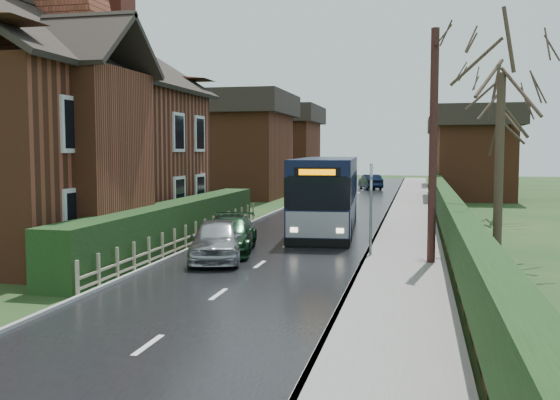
% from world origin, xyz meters
% --- Properties ---
extents(ground, '(140.00, 140.00, 0.00)m').
position_xyz_m(ground, '(0.00, 0.00, 0.00)').
color(ground, '#344A1F').
rests_on(ground, ground).
extents(road, '(6.00, 100.00, 0.02)m').
position_xyz_m(road, '(0.00, 10.00, 0.01)').
color(road, black).
rests_on(road, ground).
extents(pavement, '(2.50, 100.00, 0.14)m').
position_xyz_m(pavement, '(4.25, 10.00, 0.07)').
color(pavement, slate).
rests_on(pavement, ground).
extents(kerb_right, '(0.12, 100.00, 0.14)m').
position_xyz_m(kerb_right, '(3.05, 10.00, 0.07)').
color(kerb_right, gray).
rests_on(kerb_right, ground).
extents(kerb_left, '(0.12, 100.00, 0.10)m').
position_xyz_m(kerb_left, '(-3.05, 10.00, 0.05)').
color(kerb_left, gray).
rests_on(kerb_left, ground).
extents(front_hedge, '(1.20, 16.00, 1.60)m').
position_xyz_m(front_hedge, '(-3.90, 5.00, 0.80)').
color(front_hedge, black).
rests_on(front_hedge, ground).
extents(picket_fence, '(0.10, 16.00, 0.90)m').
position_xyz_m(picket_fence, '(-3.15, 5.00, 0.45)').
color(picket_fence, gray).
rests_on(picket_fence, ground).
extents(right_wall_hedge, '(0.60, 50.00, 1.80)m').
position_xyz_m(right_wall_hedge, '(5.80, 10.00, 1.02)').
color(right_wall_hedge, brown).
rests_on(right_wall_hedge, ground).
extents(brick_house, '(9.30, 14.60, 10.30)m').
position_xyz_m(brick_house, '(-8.73, 4.78, 4.38)').
color(brick_house, brown).
rests_on(brick_house, ground).
extents(bus, '(3.11, 10.44, 3.13)m').
position_xyz_m(bus, '(0.80, 10.60, 1.55)').
color(bus, black).
rests_on(bus, ground).
extents(car_silver, '(2.44, 4.14, 1.32)m').
position_xyz_m(car_silver, '(-1.50, 2.43, 0.66)').
color(car_silver, '#ADAEB2').
rests_on(car_silver, ground).
extents(car_green, '(2.42, 4.44, 1.22)m').
position_xyz_m(car_green, '(-1.60, 4.00, 0.61)').
color(car_green, black).
rests_on(car_green, ground).
extents(car_distant, '(2.53, 4.19, 1.30)m').
position_xyz_m(car_distant, '(0.52, 39.38, 0.65)').
color(car_distant, black).
rests_on(car_distant, ground).
extents(bus_stop_sign, '(0.10, 0.46, 3.05)m').
position_xyz_m(bus_stop_sign, '(3.20, 3.74, 2.01)').
color(bus_stop_sign, slate).
rests_on(bus_stop_sign, ground).
extents(telegraph_pole, '(0.24, 0.91, 7.01)m').
position_xyz_m(telegraph_pole, '(5.06, 2.85, 3.55)').
color(telegraph_pole, black).
rests_on(telegraph_pole, ground).
extents(tree_right_near, '(3.96, 3.96, 8.56)m').
position_xyz_m(tree_right_near, '(7.24, 5.49, 6.39)').
color(tree_right_near, '#3A2C22').
rests_on(tree_right_near, ground).
extents(tree_right_far, '(4.29, 4.29, 8.29)m').
position_xyz_m(tree_right_far, '(8.51, 16.63, 6.20)').
color(tree_right_far, '#3B2B23').
rests_on(tree_right_far, ground).
extents(tree_house_side, '(4.74, 4.74, 10.78)m').
position_xyz_m(tree_house_side, '(-12.69, 18.00, 8.05)').
color(tree_house_side, '#3E3024').
rests_on(tree_house_side, ground).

